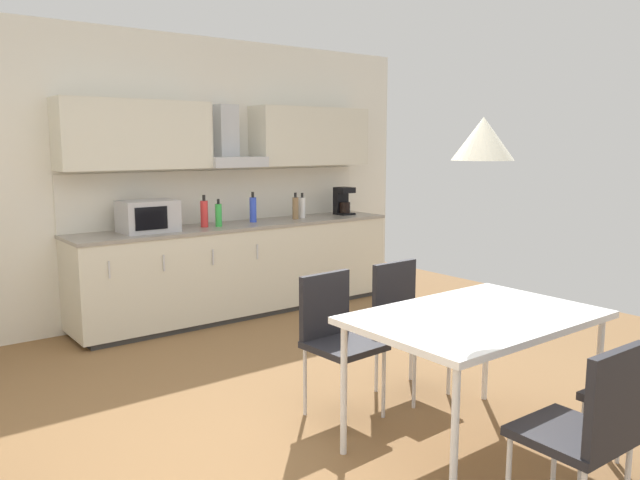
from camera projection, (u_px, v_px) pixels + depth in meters
name	position (u px, v px, depth m)	size (l,w,h in m)	color
ground_plane	(336.00, 424.00, 3.75)	(7.61, 8.41, 0.02)	brown
wall_back	(143.00, 179.00, 5.78)	(6.09, 0.10, 2.67)	silver
kitchen_counter	(241.00, 268.00, 6.13)	(3.28, 0.63, 0.89)	#333333
backsplash_tile	(225.00, 196.00, 6.25)	(3.26, 0.02, 0.51)	silver
upper_wall_cabinets	(231.00, 137.00, 6.04)	(3.26, 0.40, 0.60)	beige
microwave	(148.00, 216.00, 5.48)	(0.48, 0.35, 0.28)	#ADADB2
coffee_maker	(343.00, 201.00, 6.86)	(0.18, 0.19, 0.30)	black
bottle_brown	(295.00, 208.00, 6.42)	(0.06, 0.06, 0.27)	brown
bottle_red	(204.00, 213.00, 5.81)	(0.07, 0.07, 0.30)	red
bottle_blue	(253.00, 209.00, 6.18)	(0.07, 0.07, 0.30)	blue
bottle_green	(219.00, 215.00, 5.85)	(0.06, 0.06, 0.26)	green
bottle_white	(302.00, 207.00, 6.53)	(0.06, 0.06, 0.26)	white
dining_table	(476.00, 323.00, 3.33)	(1.32, 0.88, 0.76)	white
chair_far_left	(335.00, 330.00, 3.82)	(0.42, 0.42, 0.87)	black
chair_near_left	(589.00, 423.00, 2.53)	(0.41, 0.41, 0.87)	black
chair_far_right	(405.00, 314.00, 4.18)	(0.41, 0.41, 0.87)	black
pendant_lamp	(483.00, 139.00, 3.18)	(0.32, 0.32, 0.22)	silver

